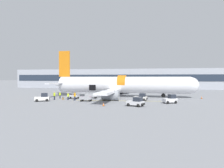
# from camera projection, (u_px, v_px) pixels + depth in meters

# --- Properties ---
(ground_plane) EXTENTS (500.00, 500.00, 0.00)m
(ground_plane) POSITION_uv_depth(u_px,v_px,m) (112.00, 98.00, 47.81)
(ground_plane) COLOR gray
(apron_marking_line) EXTENTS (19.99, 2.38, 0.01)m
(apron_marking_line) POSITION_uv_depth(u_px,v_px,m) (124.00, 101.00, 41.20)
(apron_marking_line) COLOR yellow
(apron_marking_line) RESTS_ON ground_plane
(terminal_strip) EXTENTS (107.68, 14.14, 8.51)m
(terminal_strip) POSITION_uv_depth(u_px,v_px,m) (132.00, 79.00, 91.15)
(terminal_strip) COLOR #9EA3AD
(terminal_strip) RESTS_ON ground_plane
(airplane) EXTENTS (36.72, 33.12, 11.84)m
(airplane) POSITION_uv_depth(u_px,v_px,m) (120.00, 85.00, 50.11)
(airplane) COLOR silver
(airplane) RESTS_ON ground_plane
(baggage_tug_lead) EXTENTS (2.88, 2.43, 1.69)m
(baggage_tug_lead) POSITION_uv_depth(u_px,v_px,m) (170.00, 100.00, 37.32)
(baggage_tug_lead) COLOR silver
(baggage_tug_lead) RESTS_ON ground_plane
(baggage_tug_mid) EXTENTS (3.17, 2.65, 1.58)m
(baggage_tug_mid) POSITION_uv_depth(u_px,v_px,m) (136.00, 102.00, 33.59)
(baggage_tug_mid) COLOR silver
(baggage_tug_mid) RESTS_ON ground_plane
(baggage_tug_rear) EXTENTS (2.90, 2.18, 1.57)m
(baggage_tug_rear) POSITION_uv_depth(u_px,v_px,m) (141.00, 97.00, 41.60)
(baggage_tug_rear) COLOR silver
(baggage_tug_rear) RESTS_ON ground_plane
(baggage_tug_spare) EXTENTS (3.17, 2.62, 1.67)m
(baggage_tug_spare) POSITION_uv_depth(u_px,v_px,m) (43.00, 98.00, 40.50)
(baggage_tug_spare) COLOR silver
(baggage_tug_spare) RESTS_ON ground_plane
(baggage_cart_loading) EXTENTS (3.49, 2.02, 1.05)m
(baggage_cart_loading) POSITION_uv_depth(u_px,v_px,m) (73.00, 97.00, 45.15)
(baggage_cart_loading) COLOR #B7BABF
(baggage_cart_loading) RESTS_ON ground_plane
(baggage_cart_queued) EXTENTS (3.83, 2.00, 0.97)m
(baggage_cart_queued) POSITION_uv_depth(u_px,v_px,m) (92.00, 96.00, 46.44)
(baggage_cart_queued) COLOR #999BA0
(baggage_cart_queued) RESTS_ON ground_plane
(baggage_cart_empty) EXTENTS (3.39, 2.07, 0.93)m
(baggage_cart_empty) POSITION_uv_depth(u_px,v_px,m) (86.00, 99.00, 40.64)
(baggage_cart_empty) COLOR #999BA0
(baggage_cart_empty) RESTS_ON ground_plane
(ground_crew_loader_a) EXTENTS (0.39, 0.54, 1.56)m
(ground_crew_loader_a) POSITION_uv_depth(u_px,v_px,m) (68.00, 96.00, 42.78)
(ground_crew_loader_a) COLOR #1E2338
(ground_crew_loader_a) RESTS_ON ground_plane
(ground_crew_loader_b) EXTENTS (0.54, 0.59, 1.76)m
(ground_crew_loader_b) POSITION_uv_depth(u_px,v_px,m) (54.00, 96.00, 43.19)
(ground_crew_loader_b) COLOR #1E2338
(ground_crew_loader_b) RESTS_ON ground_plane
(ground_crew_driver) EXTENTS (0.54, 0.62, 1.80)m
(ground_crew_driver) POSITION_uv_depth(u_px,v_px,m) (75.00, 96.00, 41.96)
(ground_crew_driver) COLOR #1E2338
(ground_crew_driver) RESTS_ON ground_plane
(ground_crew_supervisor) EXTENTS (0.38, 0.54, 1.54)m
(ground_crew_supervisor) POSITION_uv_depth(u_px,v_px,m) (60.00, 95.00, 45.91)
(ground_crew_supervisor) COLOR #2D2D33
(ground_crew_supervisor) RESTS_ON ground_plane
(suitcase_on_tarmac_upright) EXTENTS (0.41, 0.26, 0.61)m
(suitcase_on_tarmac_upright) POSITION_uv_depth(u_px,v_px,m) (63.00, 99.00, 43.24)
(suitcase_on_tarmac_upright) COLOR olive
(suitcase_on_tarmac_upright) RESTS_ON ground_plane
(safety_cone_nose) EXTENTS (0.45, 0.45, 0.62)m
(safety_cone_nose) POSITION_uv_depth(u_px,v_px,m) (202.00, 97.00, 45.37)
(safety_cone_nose) COLOR black
(safety_cone_nose) RESTS_ON ground_plane
(safety_cone_engine_left) EXTENTS (0.49, 0.49, 0.55)m
(safety_cone_engine_left) POSITION_uv_depth(u_px,v_px,m) (103.00, 104.00, 33.92)
(safety_cone_engine_left) COLOR black
(safety_cone_engine_left) RESTS_ON ground_plane
(safety_cone_wingtip) EXTENTS (0.49, 0.49, 0.67)m
(safety_cone_wingtip) POSITION_uv_depth(u_px,v_px,m) (116.00, 99.00, 42.68)
(safety_cone_wingtip) COLOR black
(safety_cone_wingtip) RESTS_ON ground_plane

